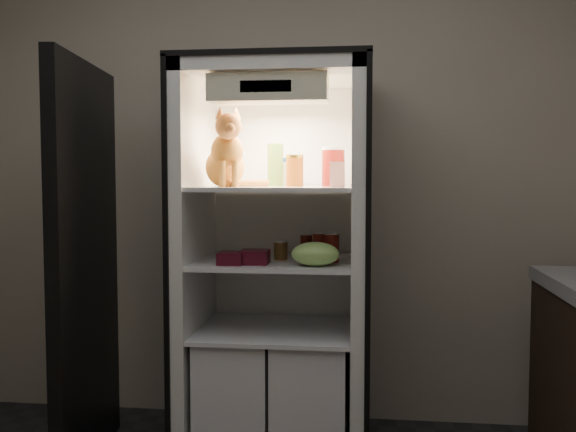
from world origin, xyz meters
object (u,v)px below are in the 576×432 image
salsa_jar (295,171)px  soda_can_a (306,245)px  refrigerator (277,288)px  pepper_jar (333,167)px  soda_can_b (320,247)px  soda_can_c (331,248)px  grape_bag (315,254)px  cream_carton (337,174)px  berry_box_left (231,258)px  mayo_tub (285,172)px  condiment_jar (281,250)px  parmesan_shaker (275,165)px  berry_box_right (255,257)px  tabby_cat (226,158)px

salsa_jar → soda_can_a: bearing=69.0°
refrigerator → pepper_jar: refrigerator is taller
soda_can_b → soda_can_c: 0.06m
grape_bag → salsa_jar: bearing=119.9°
soda_can_c → cream_carton: bearing=-67.3°
soda_can_c → berry_box_left: soda_can_c is taller
mayo_tub → salsa_jar: bearing=-65.1°
refrigerator → condiment_jar: 0.20m
condiment_jar → soda_can_b: bearing=-12.3°
parmesan_shaker → berry_box_right: size_ratio=1.63×
soda_can_a → refrigerator: bearing=-152.0°
condiment_jar → berry_box_left: size_ratio=0.83×
soda_can_b → parmesan_shaker: bearing=151.5°
refrigerator → soda_can_c: (0.27, -0.12, 0.22)m
condiment_jar → grape_bag: (0.18, -0.20, 0.01)m
cream_carton → soda_can_c: bearing=112.7°
mayo_tub → berry_box_left: 0.56m
soda_can_a → pepper_jar: bearing=-11.4°
soda_can_b → cream_carton: bearing=-50.3°
parmesan_shaker → grape_bag: parmesan_shaker is taller
pepper_jar → soda_can_a: size_ratio=1.69×
parmesan_shaker → grape_bag: bearing=-52.3°
parmesan_shaker → berry_box_right: bearing=-103.5°
condiment_jar → berry_box_left: condiment_jar is taller
salsa_jar → parmesan_shaker: bearing=141.6°
mayo_tub → refrigerator: bearing=-103.9°
parmesan_shaker → soda_can_c: (0.28, -0.16, -0.39)m
cream_carton → berry_box_right: (-0.37, -0.02, -0.38)m
soda_can_b → soda_can_a: bearing=116.3°
soda_can_b → soda_can_c: same height
refrigerator → salsa_jar: (0.09, -0.05, 0.57)m
parmesan_shaker → cream_carton: bearing=-35.8°
salsa_jar → berry_box_left: bearing=-143.0°
refrigerator → grape_bag: bearing=-50.5°
grape_bag → berry_box_right: size_ratio=1.70×
refrigerator → berry_box_left: (-0.18, -0.25, 0.18)m
soda_can_b → berry_box_right: 0.32m
soda_can_a → berry_box_left: soda_can_a is taller
berry_box_left → soda_can_c: bearing=16.0°
refrigerator → salsa_jar: size_ratio=12.63×
soda_can_c → soda_can_a: bearing=124.9°
cream_carton → soda_can_c: (-0.03, 0.07, -0.34)m
soda_can_a → mayo_tub: bearing=168.5°
soda_can_c → berry_box_right: bearing=-164.7°
soda_can_a → berry_box_left: 0.45m
tabby_cat → grape_bag: size_ratio=1.69×
pepper_jar → condiment_jar: size_ratio=2.03×
grape_bag → soda_can_a: bearing=102.2°
soda_can_b → condiment_jar: 0.20m
parmesan_shaker → pepper_jar: bearing=2.1°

